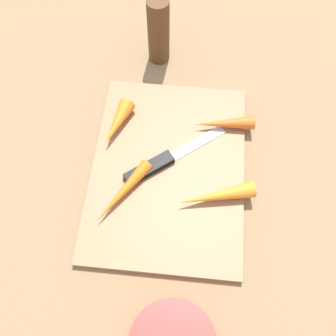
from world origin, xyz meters
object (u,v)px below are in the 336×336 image
cutting_board (168,170)px  pepper_grinder (159,31)px  carrot_shortest (117,123)px  carrot_short (224,124)px  carrot_longest (123,192)px  carrot_long (216,196)px  knife (156,165)px

cutting_board → pepper_grinder: 0.27m
carrot_shortest → carrot_short: bearing=112.1°
cutting_board → carrot_short: size_ratio=3.40×
carrot_longest → carrot_long: bearing=124.2°
carrot_longest → carrot_shortest: 0.13m
carrot_longest → carrot_short: 0.22m
knife → carrot_short: (0.09, -0.11, 0.01)m
carrot_long → carrot_shortest: (0.12, 0.18, 0.00)m
carrot_short → knife: bearing=30.9°
pepper_grinder → carrot_longest: bearing=175.6°
cutting_board → carrot_long: carrot_long is taller
knife → carrot_longest: 0.08m
cutting_board → carrot_long: 0.10m
pepper_grinder → carrot_long: bearing=-157.9°
pepper_grinder → carrot_short: bearing=-141.1°
carrot_long → carrot_longest: size_ratio=0.99×
carrot_short → pepper_grinder: 0.22m
carrot_long → carrot_short: 0.14m
carrot_long → pepper_grinder: bearing=-84.8°
knife → carrot_longest: carrot_longest is taller
cutting_board → carrot_longest: (-0.06, 0.07, 0.02)m
carrot_long → carrot_shortest: carrot_shortest is taller
cutting_board → carrot_longest: bearing=130.0°
carrot_longest → carrot_shortest: (0.13, 0.03, 0.00)m
cutting_board → pepper_grinder: size_ratio=2.61×
cutting_board → carrot_long: (-0.05, -0.08, 0.02)m
carrot_shortest → carrot_short: 0.19m
carrot_long → carrot_shortest: bearing=-51.0°
carrot_long → carrot_shortest: 0.22m
cutting_board → knife: 0.02m
cutting_board → knife: bearing=86.3°
carrot_short → pepper_grinder: size_ratio=0.77×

